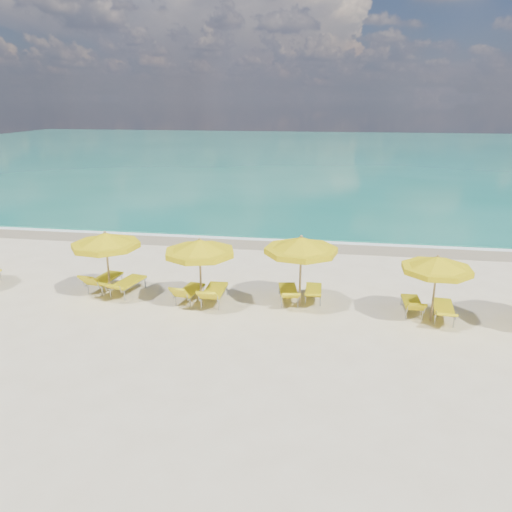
# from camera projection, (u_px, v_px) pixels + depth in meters

# --- Properties ---
(ground_plane) EXTENTS (120.00, 120.00, 0.00)m
(ground_plane) POSITION_uv_depth(u_px,v_px,m) (249.00, 305.00, 16.28)
(ground_plane) COLOR beige
(ocean) EXTENTS (120.00, 80.00, 0.30)m
(ocean) POSITION_uv_depth(u_px,v_px,m) (317.00, 153.00, 61.44)
(ocean) COLOR #126956
(ocean) RESTS_ON ground
(wet_sand_band) EXTENTS (120.00, 2.60, 0.01)m
(wet_sand_band) POSITION_uv_depth(u_px,v_px,m) (276.00, 243.00, 23.24)
(wet_sand_band) COLOR tan
(wet_sand_band) RESTS_ON ground
(foam_line) EXTENTS (120.00, 1.20, 0.03)m
(foam_line) POSITION_uv_depth(u_px,v_px,m) (278.00, 238.00, 23.99)
(foam_line) COLOR white
(foam_line) RESTS_ON ground
(whitecap_near) EXTENTS (14.00, 0.36, 0.05)m
(whitecap_near) POSITION_uv_depth(u_px,v_px,m) (205.00, 200.00, 33.20)
(whitecap_near) COLOR white
(whitecap_near) RESTS_ON ground
(whitecap_far) EXTENTS (18.00, 0.30, 0.05)m
(whitecap_far) POSITION_uv_depth(u_px,v_px,m) (409.00, 188.00, 37.63)
(whitecap_far) COLOR white
(whitecap_far) RESTS_ON ground
(umbrella_2) EXTENTS (2.75, 2.75, 2.30)m
(umbrella_2) POSITION_uv_depth(u_px,v_px,m) (106.00, 241.00, 16.39)
(umbrella_2) COLOR #A48452
(umbrella_2) RESTS_ON ground
(umbrella_3) EXTENTS (2.50, 2.50, 2.29)m
(umbrella_3) POSITION_uv_depth(u_px,v_px,m) (200.00, 248.00, 15.62)
(umbrella_3) COLOR #A48452
(umbrella_3) RESTS_ON ground
(umbrella_4) EXTENTS (2.76, 2.76, 2.37)m
(umbrella_4) POSITION_uv_depth(u_px,v_px,m) (301.00, 246.00, 15.60)
(umbrella_4) COLOR #A48452
(umbrella_4) RESTS_ON ground
(umbrella_5) EXTENTS (2.71, 2.71, 2.10)m
(umbrella_5) POSITION_uv_depth(u_px,v_px,m) (437.00, 265.00, 14.53)
(umbrella_5) COLOR #A48452
(umbrella_5) RESTS_ON ground
(lounger_2_left) EXTENTS (0.87, 1.91, 0.87)m
(lounger_2_left) POSITION_uv_depth(u_px,v_px,m) (105.00, 283.00, 17.52)
(lounger_2_left) COLOR #A5A8AD
(lounger_2_left) RESTS_ON ground
(lounger_2_right) EXTENTS (0.99, 1.99, 0.78)m
(lounger_2_right) POSITION_uv_depth(u_px,v_px,m) (127.00, 287.00, 17.16)
(lounger_2_right) COLOR #A5A8AD
(lounger_2_right) RESTS_ON ground
(lounger_3_left) EXTENTS (0.80, 1.73, 0.81)m
(lounger_3_left) POSITION_uv_depth(u_px,v_px,m) (190.00, 295.00, 16.54)
(lounger_3_left) COLOR #A5A8AD
(lounger_3_left) RESTS_ON ground
(lounger_3_right) EXTENTS (0.69, 1.95, 0.85)m
(lounger_3_right) POSITION_uv_depth(u_px,v_px,m) (214.00, 296.00, 16.37)
(lounger_3_right) COLOR #A5A8AD
(lounger_3_right) RESTS_ON ground
(lounger_4_left) EXTENTS (0.89, 1.86, 0.72)m
(lounger_4_left) POSITION_uv_depth(u_px,v_px,m) (288.00, 295.00, 16.48)
(lounger_4_left) COLOR #A5A8AD
(lounger_4_left) RESTS_ON ground
(lounger_4_right) EXTENTS (0.59, 1.69, 0.63)m
(lounger_4_right) POSITION_uv_depth(u_px,v_px,m) (313.00, 294.00, 16.60)
(lounger_4_right) COLOR #A5A8AD
(lounger_4_right) RESTS_ON ground
(lounger_5_left) EXTENTS (0.59, 1.64, 0.73)m
(lounger_5_left) POSITION_uv_depth(u_px,v_px,m) (412.00, 307.00, 15.59)
(lounger_5_left) COLOR #A5A8AD
(lounger_5_left) RESTS_ON ground
(lounger_5_right) EXTENTS (0.77, 1.88, 0.67)m
(lounger_5_right) POSITION_uv_depth(u_px,v_px,m) (443.00, 313.00, 15.15)
(lounger_5_right) COLOR #A5A8AD
(lounger_5_right) RESTS_ON ground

